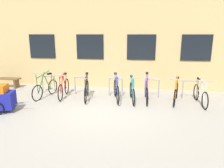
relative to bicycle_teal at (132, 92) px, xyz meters
name	(u,v)px	position (x,y,z in m)	size (l,w,h in m)	color
ground_plane	(102,111)	(-0.93, -1.30, -0.37)	(42.00, 42.00, 0.00)	#9E998E
storefront_building	(122,19)	(-0.93, 4.60, 3.00)	(28.00, 5.43, 6.73)	tan
bike_rack	(116,85)	(-0.73, 0.60, 0.11)	(6.61, 0.05, 0.78)	gray
bicycle_teal	(132,92)	(0.00, 0.00, 0.00)	(0.44, 1.66, 1.05)	black
bicycle_black	(87,90)	(-1.82, -0.01, 0.00)	(0.48, 1.69, 1.03)	black
bicycle_blue	(116,90)	(-0.63, 0.04, 0.03)	(0.55, 1.72, 1.09)	black
bicycle_purple	(147,91)	(0.56, 0.13, 0.02)	(0.44, 1.78, 1.08)	black
bicycle_green	(45,88)	(-3.57, -0.01, 0.01)	(0.47, 1.66, 1.11)	black
bicycle_orange	(176,93)	(1.67, 0.14, 0.00)	(0.53, 1.71, 1.01)	black
bicycle_white	(200,95)	(2.53, 0.01, 0.00)	(0.44, 1.70, 1.00)	black
bicycle_red	(64,88)	(-2.84, 0.14, 0.01)	(0.44, 1.70, 1.03)	black
wooden_bench	(3,80)	(-6.33, 1.17, -0.01)	(1.71, 0.40, 0.47)	brown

